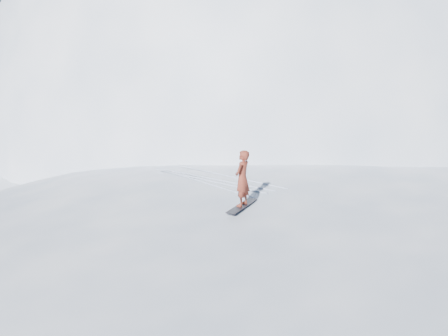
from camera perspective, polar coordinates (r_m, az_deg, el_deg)
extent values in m
plane|color=white|center=(14.99, 13.89, -13.41)|extent=(400.00, 400.00, 0.00)
ellipsoid|color=white|center=(17.48, 8.40, -9.11)|extent=(36.00, 28.00, 4.80)
ellipsoid|color=white|center=(47.75, 6.97, 5.43)|extent=(60.00, 56.00, 56.00)
ellipsoid|color=white|center=(35.61, -0.53, 2.74)|extent=(28.00, 24.00, 18.00)
ellipsoid|color=white|center=(17.96, -5.40, -8.39)|extent=(7.00, 6.30, 1.00)
ellipsoid|color=white|center=(22.43, 17.59, -4.45)|extent=(4.00, 3.60, 0.60)
cube|color=black|center=(13.18, 2.59, -5.42)|extent=(1.70, 1.02, 0.03)
imported|color=maroon|center=(12.91, 2.64, -1.49)|extent=(0.79, 0.68, 1.84)
cube|color=silver|center=(16.18, -3.55, -1.79)|extent=(0.76, 5.97, 0.04)
cube|color=silver|center=(16.34, -2.65, -1.62)|extent=(1.58, 5.82, 0.04)
cube|color=silver|center=(16.52, -1.72, -1.45)|extent=(1.84, 5.75, 0.04)
cube|color=silver|center=(16.96, 0.47, -1.04)|extent=(1.42, 5.86, 0.04)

